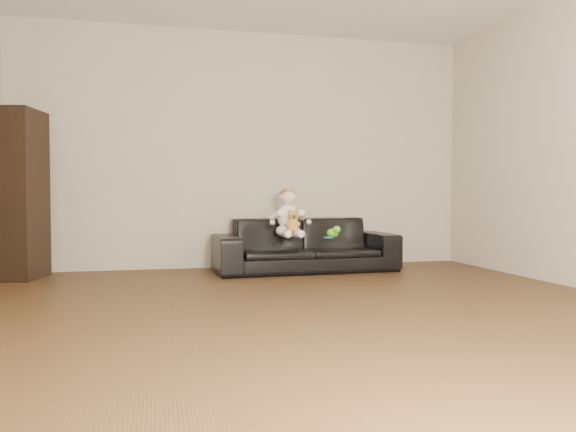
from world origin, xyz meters
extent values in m
plane|color=#462F19|center=(0.00, 0.00, 0.00)|extent=(5.50, 5.50, 0.00)
plane|color=#BAB09C|center=(0.00, 2.75, 1.30)|extent=(5.00, 0.00, 5.00)
imported|color=black|center=(0.53, 2.25, 0.28)|extent=(1.92, 0.81, 0.55)
cube|color=black|center=(-2.28, 2.35, 0.80)|extent=(0.51, 0.62, 1.61)
cube|color=silver|center=(-2.26, 2.35, 1.16)|extent=(0.23, 0.28, 0.28)
ellipsoid|color=silver|center=(0.32, 2.16, 0.43)|extent=(0.27, 0.23, 0.14)
ellipsoid|color=white|center=(0.32, 2.17, 0.58)|extent=(0.23, 0.19, 0.26)
sphere|color=beige|center=(0.32, 2.16, 0.78)|extent=(0.18, 0.18, 0.17)
ellipsoid|color=#8C603F|center=(0.32, 2.17, 0.81)|extent=(0.18, 0.18, 0.12)
cylinder|color=silver|center=(0.27, 2.00, 0.41)|extent=(0.09, 0.22, 0.08)
cylinder|color=silver|center=(0.37, 2.00, 0.41)|extent=(0.09, 0.22, 0.08)
sphere|color=white|center=(0.26, 1.89, 0.41)|extent=(0.08, 0.08, 0.07)
sphere|color=white|center=(0.38, 1.89, 0.41)|extent=(0.08, 0.08, 0.07)
cylinder|color=white|center=(0.18, 2.12, 0.59)|extent=(0.07, 0.18, 0.12)
cylinder|color=white|center=(0.46, 2.12, 0.59)|extent=(0.07, 0.18, 0.12)
ellipsoid|color=gold|center=(0.33, 2.00, 0.50)|extent=(0.13, 0.11, 0.14)
sphere|color=gold|center=(0.33, 1.98, 0.60)|extent=(0.10, 0.10, 0.09)
sphere|color=gold|center=(0.30, 1.99, 0.64)|extent=(0.04, 0.04, 0.04)
sphere|color=gold|center=(0.36, 1.99, 0.64)|extent=(0.04, 0.04, 0.04)
sphere|color=#593819|center=(0.33, 1.94, 0.59)|extent=(0.04, 0.04, 0.04)
ellipsoid|color=#4FDA19|center=(0.75, 2.00, 0.41)|extent=(0.16, 0.17, 0.10)
sphere|color=red|center=(0.73, 2.01, 0.40)|extent=(0.08, 0.08, 0.07)
cylinder|color=blue|center=(0.70, 1.99, 0.37)|extent=(0.10, 0.10, 0.01)
camera|label=1|loc=(-1.00, -3.43, 0.78)|focal=35.00mm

